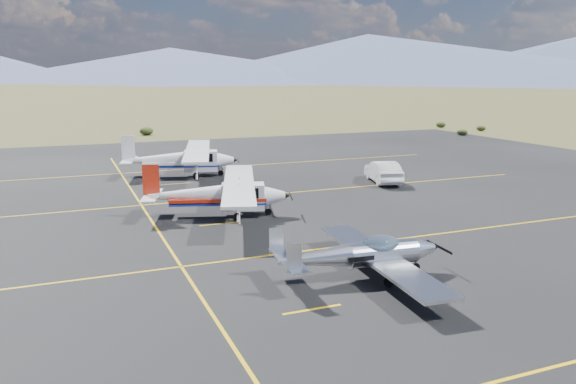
{
  "coord_description": "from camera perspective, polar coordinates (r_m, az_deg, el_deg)",
  "views": [
    {
      "loc": [
        -9.88,
        -18.44,
        7.27
      ],
      "look_at": [
        0.16,
        6.29,
        1.6
      ],
      "focal_mm": 35.0,
      "sensor_mm": 36.0,
      "label": 1
    }
  ],
  "objects": [
    {
      "name": "ground",
      "position": [
        22.15,
        5.8,
        -7.24
      ],
      "size": [
        1600.0,
        1600.0,
        0.0
      ],
      "primitive_type": "plane",
      "color": "#383D1C",
      "rests_on": "ground"
    },
    {
      "name": "apron",
      "position": [
        28.24,
        -0.83,
        -2.92
      ],
      "size": [
        72.0,
        72.0,
        0.02
      ],
      "primitive_type": "cube",
      "color": "black",
      "rests_on": "ground"
    },
    {
      "name": "aircraft_low_wing",
      "position": [
        20.46,
        7.73,
        -6.3
      ],
      "size": [
        6.13,
        8.53,
        1.85
      ],
      "rotation": [
        0.0,
        0.0,
        -0.08
      ],
      "color": "silver",
      "rests_on": "apron"
    },
    {
      "name": "aircraft_cessna",
      "position": [
        28.96,
        -7.13,
        -0.15
      ],
      "size": [
        7.39,
        10.79,
        2.76
      ],
      "rotation": [
        0.0,
        0.0,
        -0.3
      ],
      "color": "silver",
      "rests_on": "apron"
    },
    {
      "name": "aircraft_plain",
      "position": [
        40.63,
        -10.81,
        3.36
      ],
      "size": [
        7.72,
        11.74,
        2.98
      ],
      "rotation": [
        0.0,
        0.0,
        -0.25
      ],
      "color": "white",
      "rests_on": "apron"
    },
    {
      "name": "sedan",
      "position": [
        38.45,
        9.65,
        2.05
      ],
      "size": [
        2.68,
        4.69,
        1.46
      ],
      "primitive_type": "imported",
      "rotation": [
        0.0,
        0.0,
        2.87
      ],
      "color": "silver",
      "rests_on": "apron"
    }
  ]
}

